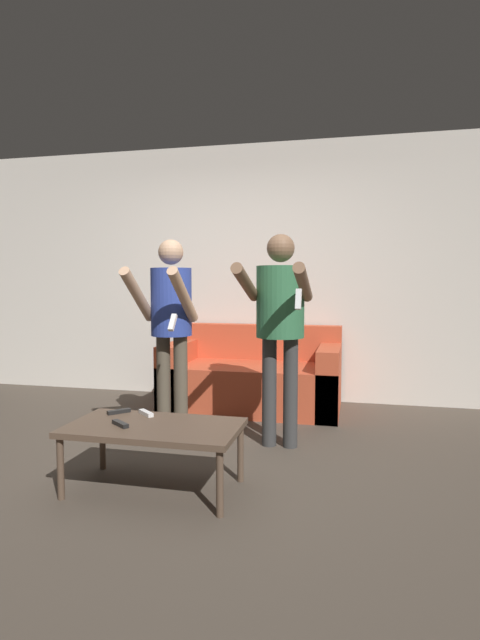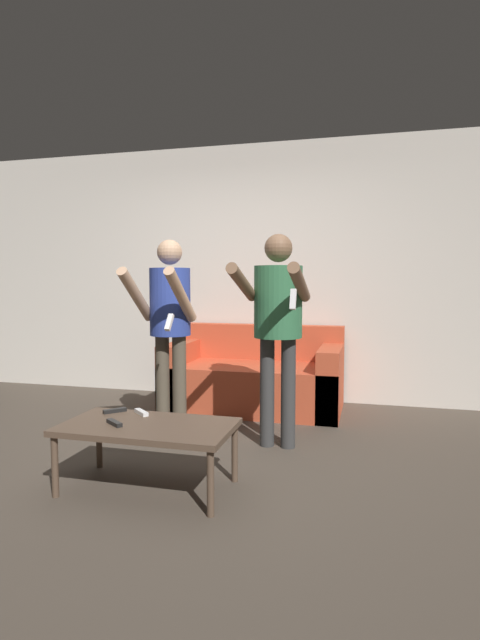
% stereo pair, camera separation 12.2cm
% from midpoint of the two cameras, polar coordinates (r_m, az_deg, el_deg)
% --- Properties ---
extents(ground_plane, '(14.00, 14.00, 0.00)m').
position_cam_midpoint_polar(ground_plane, '(3.63, -6.99, -15.82)').
color(ground_plane, '#4C4238').
extents(wall_back, '(6.40, 0.06, 2.70)m').
position_cam_midpoint_polar(wall_back, '(5.40, 1.13, 5.44)').
color(wall_back, silver).
rests_on(wall_back, ground_plane).
extents(couch, '(1.70, 0.88, 0.80)m').
position_cam_midpoint_polar(couch, '(4.98, 2.37, -6.82)').
color(couch, '#C64C2D').
rests_on(couch, ground_plane).
extents(person_standing_left, '(0.44, 0.66, 1.58)m').
position_cam_midpoint_polar(person_standing_left, '(3.95, -7.20, 0.42)').
color(person_standing_left, brown).
rests_on(person_standing_left, ground_plane).
extents(person_standing_right, '(0.48, 0.79, 1.60)m').
position_cam_midpoint_polar(person_standing_right, '(3.71, 5.26, 0.75)').
color(person_standing_right, '#383838').
rests_on(person_standing_right, ground_plane).
extents(coffee_table, '(1.03, 0.57, 0.40)m').
position_cam_midpoint_polar(coffee_table, '(3.10, -9.36, -12.33)').
color(coffee_table, brown).
rests_on(coffee_table, ground_plane).
extents(remote_near, '(0.14, 0.12, 0.02)m').
position_cam_midpoint_polar(remote_near, '(3.11, -13.06, -11.38)').
color(remote_near, black).
rests_on(remote_near, coffee_table).
extents(remote_mid, '(0.13, 0.13, 0.02)m').
position_cam_midpoint_polar(remote_mid, '(3.39, -13.11, -10.05)').
color(remote_mid, black).
rests_on(remote_mid, coffee_table).
extents(remote_far, '(0.14, 0.13, 0.02)m').
position_cam_midpoint_polar(remote_far, '(3.31, -10.16, -10.35)').
color(remote_far, white).
rests_on(remote_far, coffee_table).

